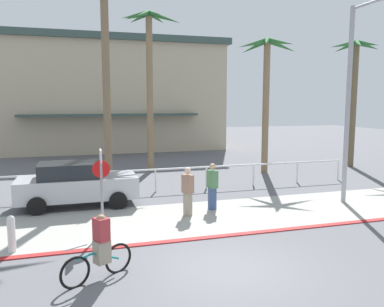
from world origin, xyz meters
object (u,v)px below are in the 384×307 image
object	(u,v)px
palm_tree_3	(266,76)
pedestrian_0	(212,188)
car_silver_1	(76,184)
cyclist_teal_0	(100,249)
bollard_1	(11,233)
palm_tree_2	(149,51)
palm_tree_4	(355,76)
streetlight_curb	(353,93)
pedestrian_1	(188,194)
stop_sign_bike_lane	(101,179)
palm_tree_1	(105,38)

from	to	relation	value
palm_tree_3	pedestrian_0	bearing A→B (deg)	-129.94
car_silver_1	cyclist_teal_0	distance (m)	6.62
palm_tree_3	cyclist_teal_0	bearing A→B (deg)	-131.20
pedestrian_0	bollard_1	bearing A→B (deg)	-159.62
palm_tree_2	palm_tree_4	world-z (taller)	palm_tree_2
palm_tree_2	car_silver_1	world-z (taller)	palm_tree_2
streetlight_curb	cyclist_teal_0	distance (m)	11.04
streetlight_curb	pedestrian_1	bearing A→B (deg)	178.09
bollard_1	cyclist_teal_0	distance (m)	3.11
stop_sign_bike_lane	palm_tree_2	bearing A→B (deg)	71.70
palm_tree_1	pedestrian_0	world-z (taller)	palm_tree_1
palm_tree_1	palm_tree_2	distance (m)	4.12
pedestrian_0	cyclist_teal_0	bearing A→B (deg)	-132.88
pedestrian_1	cyclist_teal_0	bearing A→B (deg)	-127.89
streetlight_curb	bollard_1	bearing A→B (deg)	-171.81
palm_tree_4	stop_sign_bike_lane	bearing A→B (deg)	-151.54
palm_tree_2	pedestrian_1	world-z (taller)	palm_tree_2
palm_tree_3	palm_tree_4	world-z (taller)	palm_tree_4
palm_tree_1	palm_tree_4	xyz separation A→B (m)	(14.72, 1.24, -1.40)
bollard_1	palm_tree_2	xyz separation A→B (m)	(5.82, 11.16, 6.26)
stop_sign_bike_lane	bollard_1	distance (m)	2.78
palm_tree_2	car_silver_1	bearing A→B (deg)	-121.32
streetlight_curb	pedestrian_1	world-z (taller)	streetlight_curb
bollard_1	pedestrian_0	bearing A→B (deg)	20.38
car_silver_1	pedestrian_0	size ratio (longest dim) A/B	2.54
streetlight_curb	cyclist_teal_0	world-z (taller)	streetlight_curb
streetlight_curb	palm_tree_3	world-z (taller)	streetlight_curb
palm_tree_3	palm_tree_4	xyz separation A→B (m)	(6.02, 0.33, 0.09)
palm_tree_1	pedestrian_1	xyz separation A→B (m)	(2.17, -6.07, -6.09)
stop_sign_bike_lane	palm_tree_4	xyz separation A→B (m)	(15.52, 8.42, 3.80)
cyclist_teal_0	stop_sign_bike_lane	bearing A→B (deg)	85.10
palm_tree_1	cyclist_teal_0	world-z (taller)	palm_tree_1
stop_sign_bike_lane	cyclist_teal_0	distance (m)	3.23
stop_sign_bike_lane	pedestrian_0	bearing A→B (deg)	21.43
streetlight_curb	car_silver_1	world-z (taller)	streetlight_curb
palm_tree_3	car_silver_1	world-z (taller)	palm_tree_3
stop_sign_bike_lane	car_silver_1	distance (m)	3.70
streetlight_curb	palm_tree_3	xyz separation A→B (m)	(0.09, 7.20, 1.11)
streetlight_curb	cyclist_teal_0	size ratio (longest dim) A/B	4.60
palm_tree_2	palm_tree_4	size ratio (longest dim) A/B	1.18
stop_sign_bike_lane	pedestrian_1	size ratio (longest dim) A/B	1.50
palm_tree_3	palm_tree_2	bearing A→B (deg)	159.55
palm_tree_2	car_silver_1	xyz separation A→B (m)	(-4.15, -6.81, -5.91)
palm_tree_2	bollard_1	bearing A→B (deg)	-117.56
palm_tree_3	pedestrian_0	distance (m)	9.63
car_silver_1	cyclist_teal_0	world-z (taller)	car_silver_1
palm_tree_2	streetlight_curb	bearing A→B (deg)	-57.69
palm_tree_2	palm_tree_3	bearing A→B (deg)	-20.45
streetlight_curb	palm_tree_2	xyz separation A→B (m)	(-5.98, 9.46, 2.50)
palm_tree_3	pedestrian_0	world-z (taller)	palm_tree_3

